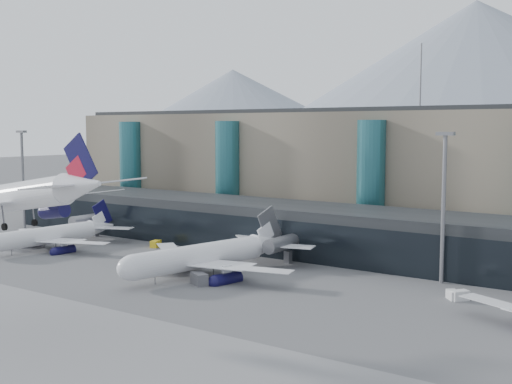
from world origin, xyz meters
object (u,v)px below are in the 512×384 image
lightmast_left (23,173)px  hero_jet (26,189)px  veh_f (27,238)px  jet_parked_mid (216,247)px  veh_h (151,267)px  veh_c (199,279)px  jet_parked_left (59,229)px  veh_d (460,295)px  veh_a (5,245)px  lightmast_mid (444,199)px  veh_g (453,295)px  veh_b (156,244)px

lightmast_left → hero_jet: lightmast_left is taller
hero_jet → veh_f: hero_jet is taller
hero_jet → jet_parked_mid: (-3.00, 41.71, -14.00)m
veh_h → hero_jet: bearing=-117.5°
veh_c → jet_parked_left: bearing=-161.5°
veh_c → veh_f: 59.51m
veh_d → veh_a: bearing=135.2°
hero_jet → jet_parked_mid: 44.10m
lightmast_mid → veh_g: lightmast_mid is taller
veh_f → veh_g: size_ratio=1.26×
hero_jet → jet_parked_mid: bearing=95.7°
hero_jet → veh_d: bearing=52.1°
veh_c → veh_g: veh_c is taller
hero_jet → veh_g: (38.40, 47.72, -18.04)m
lightmast_mid → veh_h: (-45.94, -22.57, -13.38)m
veh_d → veh_h: size_ratio=0.72×
lightmast_left → lightmast_mid: bearing=1.6°
jet_parked_mid → veh_h: size_ratio=10.35×
lightmast_left → jet_parked_left: 34.11m
veh_a → veh_f: 9.36m
jet_parked_mid → veh_g: (41.41, 6.01, -4.04)m
lightmast_left → veh_a: lightmast_left is taller
veh_d → veh_f: bearing=129.9°
veh_a → jet_parked_mid: bearing=17.0°
jet_parked_left → veh_d: (86.02, 6.25, -3.32)m
veh_h → veh_g: bearing=-32.9°
lightmast_left → lightmast_mid: (110.00, 3.00, 0.00)m
jet_parked_left → lightmast_mid: bearing=-74.2°
lightmast_left → veh_f: 25.71m
jet_parked_left → veh_f: 12.38m
jet_parked_left → veh_b: (17.22, 12.27, -3.35)m
lightmast_mid → veh_a: bearing=-164.9°
hero_jet → veh_d: 64.48m
lightmast_mid → jet_parked_left: size_ratio=0.76×
veh_g → veh_c: bearing=-108.5°
jet_parked_left → veh_d: 86.31m
veh_a → veh_c: 54.80m
hero_jet → lightmast_left: bearing=146.3°
hero_jet → veh_f: bearing=146.1°
jet_parked_mid → veh_a: bearing=112.0°
veh_g → veh_b: bearing=-134.8°
veh_d → veh_h: bearing=140.7°
veh_h → veh_d: bearing=-33.1°
lightmast_left → veh_c: 80.85m
jet_parked_mid → veh_c: (3.28, -8.78, -3.75)m
veh_b → veh_c: (29.68, -20.86, 0.25)m
veh_f → veh_g: 97.15m
veh_a → veh_d: size_ratio=1.20×
veh_a → veh_h: bearing=9.5°
veh_a → veh_g: size_ratio=1.33×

